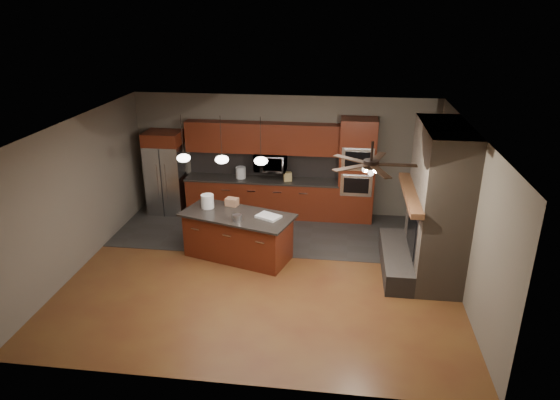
# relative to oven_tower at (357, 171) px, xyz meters

# --- Properties ---
(ground) EXTENTS (7.00, 7.00, 0.00)m
(ground) POSITION_rel_oven_tower_xyz_m (-1.70, -2.69, -1.19)
(ground) COLOR brown
(ground) RESTS_ON ground
(ceiling) EXTENTS (7.00, 6.00, 0.02)m
(ceiling) POSITION_rel_oven_tower_xyz_m (-1.70, -2.69, 1.61)
(ceiling) COLOR white
(ceiling) RESTS_ON back_wall
(back_wall) EXTENTS (7.00, 0.02, 2.80)m
(back_wall) POSITION_rel_oven_tower_xyz_m (-1.70, 0.31, 0.21)
(back_wall) COLOR #625B4F
(back_wall) RESTS_ON ground
(right_wall) EXTENTS (0.02, 6.00, 2.80)m
(right_wall) POSITION_rel_oven_tower_xyz_m (1.80, -2.69, 0.21)
(right_wall) COLOR #625B4F
(right_wall) RESTS_ON ground
(left_wall) EXTENTS (0.02, 6.00, 2.80)m
(left_wall) POSITION_rel_oven_tower_xyz_m (-5.20, -2.69, 0.21)
(left_wall) COLOR #625B4F
(left_wall) RESTS_ON ground
(slate_tile_patch) EXTENTS (7.00, 2.40, 0.01)m
(slate_tile_patch) POSITION_rel_oven_tower_xyz_m (-1.70, -0.89, -1.19)
(slate_tile_patch) COLOR #2C2A28
(slate_tile_patch) RESTS_ON ground
(fireplace_column) EXTENTS (1.30, 2.10, 2.80)m
(fireplace_column) POSITION_rel_oven_tower_xyz_m (1.34, -2.29, 0.11)
(fireplace_column) COLOR brown
(fireplace_column) RESTS_ON ground
(back_cabinetry) EXTENTS (3.59, 0.64, 2.20)m
(back_cabinetry) POSITION_rel_oven_tower_xyz_m (-2.18, 0.05, -0.30)
(back_cabinetry) COLOR #561D10
(back_cabinetry) RESTS_ON ground
(oven_tower) EXTENTS (0.80, 0.63, 2.38)m
(oven_tower) POSITION_rel_oven_tower_xyz_m (0.00, 0.00, 0.00)
(oven_tower) COLOR #561D10
(oven_tower) RESTS_ON ground
(microwave) EXTENTS (0.73, 0.41, 0.50)m
(microwave) POSITION_rel_oven_tower_xyz_m (-1.98, 0.06, 0.11)
(microwave) COLOR silver
(microwave) RESTS_ON back_cabinetry
(refrigerator) EXTENTS (0.83, 0.75, 1.97)m
(refrigerator) POSITION_rel_oven_tower_xyz_m (-4.45, -0.07, -0.21)
(refrigerator) COLOR silver
(refrigerator) RESTS_ON ground
(kitchen_island) EXTENTS (2.35, 1.57, 0.92)m
(kitchen_island) POSITION_rel_oven_tower_xyz_m (-2.30, -2.16, -0.73)
(kitchen_island) COLOR #561D10
(kitchen_island) RESTS_ON ground
(white_bucket) EXTENTS (0.35, 0.35, 0.27)m
(white_bucket) POSITION_rel_oven_tower_xyz_m (-2.95, -1.91, -0.14)
(white_bucket) COLOR white
(white_bucket) RESTS_ON kitchen_island
(paint_can) EXTENTS (0.20, 0.20, 0.12)m
(paint_can) POSITION_rel_oven_tower_xyz_m (-2.24, -2.46, -0.21)
(paint_can) COLOR #9E9EA2
(paint_can) RESTS_ON kitchen_island
(paint_tray) EXTENTS (0.53, 0.47, 0.04)m
(paint_tray) POSITION_rel_oven_tower_xyz_m (-1.68, -2.24, -0.25)
(paint_tray) COLOR silver
(paint_tray) RESTS_ON kitchen_island
(cardboard_box) EXTENTS (0.28, 0.23, 0.16)m
(cardboard_box) POSITION_rel_oven_tower_xyz_m (-2.50, -1.73, -0.19)
(cardboard_box) COLOR #9C6E50
(cardboard_box) RESTS_ON kitchen_island
(counter_bucket) EXTENTS (0.31, 0.31, 0.27)m
(counter_bucket) POSITION_rel_oven_tower_xyz_m (-2.67, 0.01, -0.16)
(counter_bucket) COLOR silver
(counter_bucket) RESTS_ON back_cabinetry
(counter_box) EXTENTS (0.21, 0.19, 0.20)m
(counter_box) POSITION_rel_oven_tower_xyz_m (-1.56, -0.04, -0.19)
(counter_box) COLOR tan
(counter_box) RESTS_ON back_cabinetry
(pendant_left) EXTENTS (0.26, 0.26, 0.92)m
(pendant_left) POSITION_rel_oven_tower_xyz_m (-3.35, -1.99, 0.77)
(pendant_left) COLOR black
(pendant_left) RESTS_ON ceiling
(pendant_center) EXTENTS (0.26, 0.26, 0.92)m
(pendant_center) POSITION_rel_oven_tower_xyz_m (-2.60, -1.99, 0.77)
(pendant_center) COLOR black
(pendant_center) RESTS_ON ceiling
(pendant_right) EXTENTS (0.26, 0.26, 0.92)m
(pendant_right) POSITION_rel_oven_tower_xyz_m (-1.85, -1.99, 0.77)
(pendant_right) COLOR black
(pendant_right) RESTS_ON ceiling
(ceiling_fan) EXTENTS (1.27, 1.33, 0.41)m
(ceiling_fan) POSITION_rel_oven_tower_xyz_m (0.10, -3.49, 1.27)
(ceiling_fan) COLOR black
(ceiling_fan) RESTS_ON ceiling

